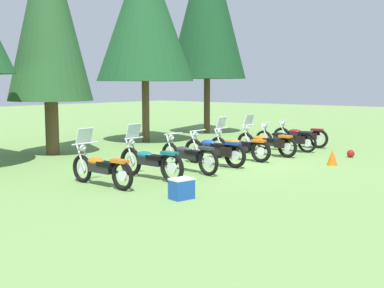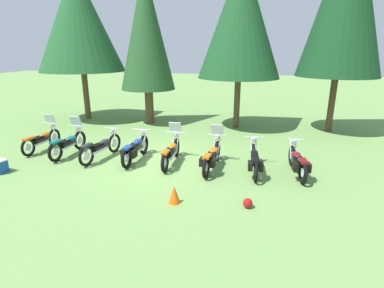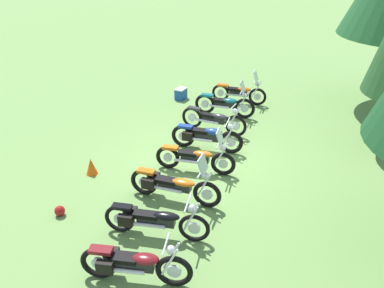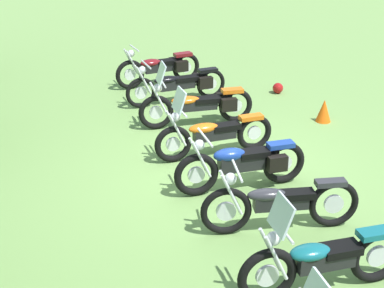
{
  "view_description": "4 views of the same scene",
  "coord_description": "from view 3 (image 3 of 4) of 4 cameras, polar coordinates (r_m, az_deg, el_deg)",
  "views": [
    {
      "loc": [
        -12.49,
        -8.87,
        2.43
      ],
      "look_at": [
        -1.09,
        0.49,
        0.63
      ],
      "focal_mm": 46.83,
      "sensor_mm": 36.0,
      "label": 1
    },
    {
      "loc": [
        3.67,
        -9.59,
        3.88
      ],
      "look_at": [
        1.25,
        0.45,
        0.62
      ],
      "focal_mm": 28.22,
      "sensor_mm": 36.0,
      "label": 2
    },
    {
      "loc": [
        10.03,
        2.63,
        5.97
      ],
      "look_at": [
        0.65,
        -0.12,
        0.87
      ],
      "focal_mm": 38.01,
      "sensor_mm": 36.0,
      "label": 3
    },
    {
      "loc": [
        -8.63,
        3.09,
        4.67
      ],
      "look_at": [
        -0.24,
        0.63,
        0.69
      ],
      "focal_mm": 54.85,
      "sensor_mm": 36.0,
      "label": 4
    }
  ],
  "objects": [
    {
      "name": "dropped_helmet",
      "position": [
        10.23,
        -18.07,
        -8.91
      ],
      "size": [
        0.25,
        0.25,
        0.25
      ],
      "primitive_type": "sphere",
      "color": "maroon",
      "rests_on": "ground_plane"
    },
    {
      "name": "picnic_cooler",
      "position": [
        16.45,
        -1.57,
        7.07
      ],
      "size": [
        0.54,
        0.43,
        0.45
      ],
      "color": "#19479E",
      "rests_on": "ground_plane"
    },
    {
      "name": "motorcycle_7",
      "position": [
        8.03,
        -8.22,
        -16.26
      ],
      "size": [
        0.74,
        2.18,
        1.01
      ],
      "rotation": [
        0.0,
        0.0,
        1.71
      ],
      "color": "black",
      "rests_on": "ground_plane"
    },
    {
      "name": "motorcycle_6",
      "position": [
        9.0,
        -5.4,
        -10.52
      ],
      "size": [
        0.7,
        2.37,
        1.0
      ],
      "rotation": [
        0.0,
        0.0,
        1.66
      ],
      "color": "black",
      "rests_on": "ground_plane"
    },
    {
      "name": "motorcycle_3",
      "position": [
        12.38,
        1.92,
        1.1
      ],
      "size": [
        0.73,
        2.25,
        1.02
      ],
      "rotation": [
        0.0,
        0.0,
        1.57
      ],
      "color": "black",
      "rests_on": "ground_plane"
    },
    {
      "name": "motorcycle_2",
      "position": [
        13.55,
        3.09,
        3.45
      ],
      "size": [
        0.66,
        2.31,
        1.02
      ],
      "rotation": [
        0.0,
        0.0,
        1.41
      ],
      "color": "black",
      "rests_on": "ground_plane"
    },
    {
      "name": "traffic_cone",
      "position": [
        11.57,
        -13.95,
        -3.06
      ],
      "size": [
        0.32,
        0.32,
        0.48
      ],
      "primitive_type": "cone",
      "color": "#EA590F",
      "rests_on": "ground_plane"
    },
    {
      "name": "motorcycle_5",
      "position": [
        10.07,
        -2.64,
        -5.71
      ],
      "size": [
        0.69,
        2.4,
        1.37
      ],
      "rotation": [
        0.0,
        0.0,
        1.52
      ],
      "color": "black",
      "rests_on": "ground_plane"
    },
    {
      "name": "motorcycle_4",
      "position": [
        11.24,
        0.59,
        -1.91
      ],
      "size": [
        0.71,
        2.28,
        1.36
      ],
      "rotation": [
        0.0,
        0.0,
        1.62
      ],
      "color": "black",
      "rests_on": "ground_plane"
    },
    {
      "name": "motorcycle_1",
      "position": [
        14.81,
        4.68,
        5.65
      ],
      "size": [
        0.64,
        2.23,
        1.39
      ],
      "rotation": [
        0.0,
        0.0,
        1.56
      ],
      "color": "black",
      "rests_on": "ground_plane"
    },
    {
      "name": "ground_plane",
      "position": [
        11.97,
        1.41,
        -2.41
      ],
      "size": [
        80.0,
        80.0,
        0.0
      ],
      "primitive_type": "plane",
      "color": "#6B934C"
    },
    {
      "name": "motorcycle_0",
      "position": [
        16.05,
        6.7,
        7.24
      ],
      "size": [
        0.76,
        2.16,
        1.35
      ],
      "rotation": [
        0.0,
        0.0,
        1.55
      ],
      "color": "black",
      "rests_on": "ground_plane"
    }
  ]
}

